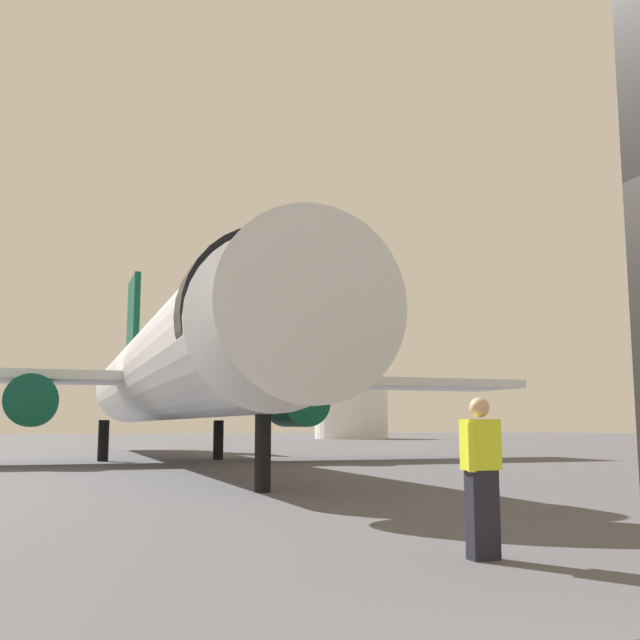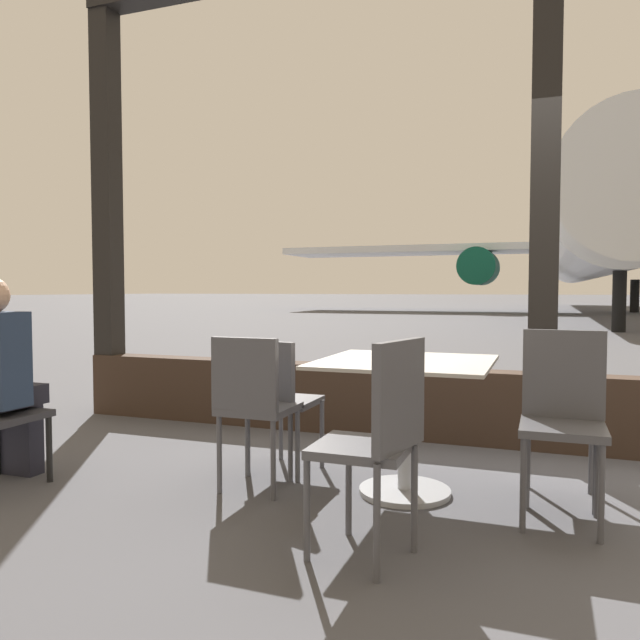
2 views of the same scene
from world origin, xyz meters
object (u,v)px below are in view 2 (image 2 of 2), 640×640
object	(u,v)px
cafe_chair_window_left	(561,399)
cafe_chair_side_extra	(278,393)
cafe_chair_aisle_left	(379,430)
airplane	(587,240)
dining_table	(405,406)
cafe_chair_window_right	(563,407)
cafe_chair_aisle_right	(253,398)

from	to	relation	value
cafe_chair_window_left	cafe_chair_side_extra	distance (m)	1.68
cafe_chair_aisle_left	cafe_chair_window_left	bearing A→B (deg)	57.58
cafe_chair_window_left	cafe_chair_aisle_left	xyz separation A→B (m)	(-0.74, -1.17, 0.02)
cafe_chair_window_left	airplane	world-z (taller)	airplane
dining_table	cafe_chair_window_left	world-z (taller)	cafe_chair_window_left
cafe_chair_window_left	dining_table	bearing A→B (deg)	-161.68
cafe_chair_window_right	cafe_chair_aisle_left	distance (m)	1.08
dining_table	cafe_chair_window_left	size ratio (longest dim) A/B	1.03
cafe_chair_aisle_right	cafe_chair_side_extra	bearing A→B (deg)	92.66
cafe_chair_window_left	cafe_chair_aisle_right	distance (m)	1.74
cafe_chair_window_right	airplane	bearing A→B (deg)	86.56
cafe_chair_aisle_left	cafe_chair_aisle_right	bearing A→B (deg)	145.48
cafe_chair_window_right	dining_table	bearing A→B (deg)	172.79
dining_table	cafe_chair_aisle_left	world-z (taller)	cafe_chair_aisle_left
cafe_chair_aisle_left	airplane	size ratio (longest dim) A/B	0.03
cafe_chair_window_right	cafe_chair_aisle_right	world-z (taller)	cafe_chair_window_right
cafe_chair_window_right	cafe_chair_side_extra	world-z (taller)	cafe_chair_window_right
dining_table	cafe_chair_side_extra	distance (m)	0.85
cafe_chair_window_left	cafe_chair_side_extra	size ratio (longest dim) A/B	1.09
cafe_chair_window_right	airplane	xyz separation A→B (m)	(1.80, 30.02, 3.07)
cafe_chair_window_left	cafe_chair_aisle_left	distance (m)	1.38
cafe_chair_aisle_left	airplane	world-z (taller)	airplane
cafe_chair_window_right	cafe_chair_aisle_left	xyz separation A→B (m)	(-0.74, -0.79, -0.00)
dining_table	cafe_chair_aisle_left	bearing A→B (deg)	-84.72
cafe_chair_aisle_left	cafe_chair_aisle_right	world-z (taller)	cafe_chair_aisle_left
airplane	cafe_chair_side_extra	bearing A→B (deg)	-96.65
airplane	cafe_chair_aisle_left	bearing A→B (deg)	-94.73
cafe_chair_window_left	cafe_chair_aisle_right	bearing A→B (deg)	-161.78
dining_table	cafe_chair_aisle_right	bearing A→B (deg)	-161.87
cafe_chair_aisle_left	cafe_chair_aisle_right	distance (m)	1.10
dining_table	cafe_chair_side_extra	size ratio (longest dim) A/B	1.12
cafe_chair_side_extra	airplane	xyz separation A→B (m)	(3.47, 29.81, 3.13)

